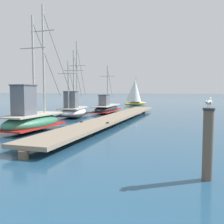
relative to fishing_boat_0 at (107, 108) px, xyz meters
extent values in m
cube|color=gray|center=(3.80, -7.47, -0.14)|extent=(3.05, 21.76, 0.16)
cylinder|color=brown|center=(4.42, -18.30, -0.36)|extent=(0.36, 0.36, 0.29)
cylinder|color=brown|center=(4.11, -12.88, -0.36)|extent=(0.36, 0.36, 0.29)
cylinder|color=brown|center=(3.80, -7.47, -0.36)|extent=(0.36, 0.36, 0.29)
cylinder|color=brown|center=(3.48, -2.05, -0.36)|extent=(0.36, 0.36, 0.29)
cylinder|color=brown|center=(3.17, 3.36, -0.36)|extent=(0.36, 0.36, 0.29)
cube|color=#333338|center=(3.25, -11.84, -0.02)|extent=(0.13, 0.21, 0.08)
cube|color=#333338|center=(4.85, -11.75, -0.02)|extent=(0.13, 0.21, 0.08)
ellipsoid|color=black|center=(-0.01, 0.10, -0.12)|extent=(2.60, 6.78, 0.78)
cube|color=#B2AD9E|center=(-0.01, 0.10, 0.23)|extent=(2.30, 6.10, 0.08)
cube|color=#B21E19|center=(-0.01, 0.10, -0.30)|extent=(2.60, 6.65, 0.08)
cube|color=#565B66|center=(0.11, -0.88, 0.80)|extent=(0.98, 1.52, 1.05)
cube|color=#3D3D42|center=(0.11, -0.88, 1.35)|extent=(1.06, 1.64, 0.06)
cylinder|color=#B2ADA3|center=(-0.05, 0.43, 2.34)|extent=(0.11, 0.11, 4.14)
cylinder|color=#B2ADA3|center=(-0.05, 0.43, 3.30)|extent=(1.61, 0.26, 0.06)
cylinder|color=#333338|center=(-0.19, 1.54, 2.54)|extent=(0.29, 2.14, 3.06)
ellipsoid|color=silver|center=(-0.97, -5.29, -0.10)|extent=(2.92, 4.88, 0.82)
cube|color=#B2AD9E|center=(-0.97, -5.29, 0.27)|extent=(2.59, 4.38, 0.08)
cube|color=black|center=(-0.97, -5.29, -0.28)|extent=(2.91, 4.79, 0.08)
cube|color=#565B66|center=(-0.82, -5.96, 1.00)|extent=(1.20, 1.25, 1.37)
cube|color=#3D3D42|center=(-0.82, -5.96, 1.71)|extent=(1.30, 1.36, 0.06)
cylinder|color=#B2ADA3|center=(-1.02, -5.07, 2.80)|extent=(0.11, 0.11, 4.96)
cylinder|color=#B2ADA3|center=(-1.02, -5.07, 3.55)|extent=(1.71, 0.45, 0.06)
cylinder|color=#333338|center=(-1.33, -3.76, 3.04)|extent=(0.61, 2.52, 3.67)
cylinder|color=#B2ADA3|center=(-1.26, -4.07, 3.27)|extent=(0.11, 0.11, 5.90)
cylinder|color=#B2ADA3|center=(-1.26, -4.07, 4.05)|extent=(1.71, 0.45, 0.06)
cylinder|color=#333338|center=(-1.62, -2.52, 3.56)|extent=(0.72, 2.99, 4.37)
cylinder|color=#B2ADA3|center=(-0.66, -6.62, 2.24)|extent=(0.11, 0.11, 3.86)
cylinder|color=#B2ADA3|center=(-0.66, -6.62, 3.18)|extent=(1.71, 0.45, 0.06)
cylinder|color=#333338|center=(-0.90, -5.61, 2.44)|extent=(0.48, 1.96, 2.86)
ellipsoid|color=#337556|center=(0.76, -13.13, -0.03)|extent=(2.03, 4.61, 0.96)
cube|color=#B2AD9E|center=(0.76, -13.13, 0.41)|extent=(1.79, 4.15, 0.08)
cube|color=#B21E19|center=(0.76, -13.13, -0.25)|extent=(2.05, 4.52, 0.08)
cube|color=#565B66|center=(0.78, -13.81, 1.25)|extent=(0.93, 1.12, 1.60)
cube|color=#3D3D42|center=(0.78, -13.81, 2.08)|extent=(1.00, 1.21, 0.06)
cylinder|color=#B2ADA3|center=(0.75, -12.90, 3.22)|extent=(0.11, 0.11, 5.55)
cylinder|color=#B2ADA3|center=(0.75, -12.90, 4.19)|extent=(1.70, 0.11, 0.06)
cylinder|color=#333338|center=(0.70, -11.40, 3.50)|extent=(0.12, 2.88, 4.10)
cylinder|color=#B2ADA3|center=(0.72, -11.88, 3.67)|extent=(0.11, 0.11, 6.44)
cylinder|color=#B2ADA3|center=(0.72, -11.88, 5.35)|extent=(1.70, 0.11, 0.06)
cylinder|color=#333338|center=(0.66, -10.14, 3.99)|extent=(0.13, 3.34, 4.76)
cylinder|color=brown|center=(10.22, -18.27, 0.42)|extent=(0.26, 0.26, 1.85)
cylinder|color=#28282D|center=(10.22, -18.27, 1.32)|extent=(0.30, 0.30, 0.06)
cylinder|color=gold|center=(10.19, -18.27, 1.38)|extent=(0.01, 0.01, 0.07)
cylinder|color=gold|center=(10.24, -18.28, 1.38)|extent=(0.01, 0.01, 0.07)
ellipsoid|color=white|center=(10.22, -18.27, 1.49)|extent=(0.16, 0.29, 0.13)
ellipsoid|color=silver|center=(10.16, -18.29, 1.50)|extent=(0.07, 0.24, 0.09)
ellipsoid|color=#383838|center=(10.15, -18.40, 1.49)|extent=(0.03, 0.07, 0.04)
ellipsoid|color=silver|center=(10.27, -18.30, 1.50)|extent=(0.07, 0.24, 0.09)
ellipsoid|color=#383838|center=(10.25, -18.41, 1.49)|extent=(0.03, 0.07, 0.04)
cone|color=white|center=(10.19, -18.42, 1.49)|extent=(0.08, 0.09, 0.07)
sphere|color=white|center=(10.23, -18.16, 1.57)|extent=(0.08, 0.08, 0.08)
cone|color=gold|center=(10.24, -18.11, 1.57)|extent=(0.03, 0.05, 0.02)
ellipsoid|color=gold|center=(-0.83, 14.03, -0.21)|extent=(3.32, 4.59, 0.60)
cylinder|color=#B2ADA3|center=(-0.78, 14.12, 2.01)|extent=(0.08, 0.08, 3.83)
cone|color=silver|center=(-0.95, 13.82, 1.81)|extent=(3.48, 3.37, 3.48)
camera|label=1|loc=(10.27, -25.26, 1.78)|focal=41.76mm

